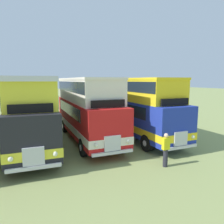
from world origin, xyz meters
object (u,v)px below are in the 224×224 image
object	(u,v)px
bus_sixth_in_row	(86,106)
bus_seventh_in_row	(130,104)
bus_fifth_in_row	(32,111)
marshal_person	(166,150)

from	to	relation	value
bus_sixth_in_row	bus_seventh_in_row	xyz separation A→B (m)	(3.72, 0.32, 0.01)
bus_fifth_in_row	marshal_person	world-z (taller)	bus_fifth_in_row
bus_fifth_in_row	bus_sixth_in_row	xyz separation A→B (m)	(3.72, 0.32, 0.11)
bus_sixth_in_row	marshal_person	size ratio (longest dim) A/B	5.64
bus_sixth_in_row	bus_seventh_in_row	world-z (taller)	same
bus_sixth_in_row	marshal_person	world-z (taller)	bus_sixth_in_row
bus_fifth_in_row	bus_sixth_in_row	distance (m)	3.73
bus_fifth_in_row	bus_sixth_in_row	size ratio (longest dim) A/B	1.04
bus_fifth_in_row	bus_seventh_in_row	xyz separation A→B (m)	(7.43, 0.64, 0.12)
bus_seventh_in_row	marshal_person	world-z (taller)	bus_seventh_in_row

